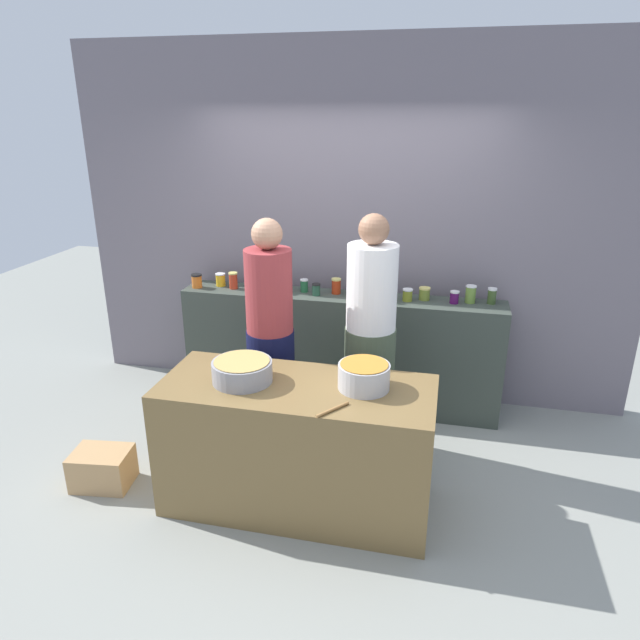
% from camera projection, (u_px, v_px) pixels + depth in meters
% --- Properties ---
extents(ground, '(12.00, 12.00, 0.00)m').
position_uv_depth(ground, '(309.00, 474.00, 4.07)').
color(ground, gray).
extents(storefront_wall, '(4.80, 0.12, 3.00)m').
position_uv_depth(storefront_wall, '(349.00, 227.00, 4.87)').
color(storefront_wall, slate).
rests_on(storefront_wall, ground).
extents(display_shelf, '(2.70, 0.36, 0.99)m').
position_uv_depth(display_shelf, '(339.00, 351.00, 4.90)').
color(display_shelf, '#373F38').
rests_on(display_shelf, ground).
extents(prep_table, '(1.70, 0.70, 0.86)m').
position_uv_depth(prep_table, '(297.00, 446.00, 3.64)').
color(prep_table, brown).
rests_on(prep_table, ground).
extents(preserve_jar_0, '(0.09, 0.09, 0.12)m').
position_uv_depth(preserve_jar_0, '(197.00, 281.00, 4.92)').
color(preserve_jar_0, '#CE631F').
rests_on(preserve_jar_0, display_shelf).
extents(preserve_jar_1, '(0.09, 0.09, 0.11)m').
position_uv_depth(preserve_jar_1, '(221.00, 280.00, 4.97)').
color(preserve_jar_1, gold).
rests_on(preserve_jar_1, display_shelf).
extents(preserve_jar_2, '(0.08, 0.08, 0.14)m').
position_uv_depth(preserve_jar_2, '(233.00, 280.00, 4.89)').
color(preserve_jar_2, '#B1311B').
rests_on(preserve_jar_2, display_shelf).
extents(preserve_jar_3, '(0.07, 0.07, 0.15)m').
position_uv_depth(preserve_jar_3, '(271.00, 281.00, 4.87)').
color(preserve_jar_3, '#225A20').
rests_on(preserve_jar_3, display_shelf).
extents(preserve_jar_4, '(0.07, 0.07, 0.10)m').
position_uv_depth(preserve_jar_4, '(282.00, 287.00, 4.78)').
color(preserve_jar_4, '#A93A14').
rests_on(preserve_jar_4, display_shelf).
extents(preserve_jar_5, '(0.07, 0.07, 0.11)m').
position_uv_depth(preserve_jar_5, '(304.00, 286.00, 4.81)').
color(preserve_jar_5, '#1F5934').
rests_on(preserve_jar_5, display_shelf).
extents(preserve_jar_6, '(0.07, 0.07, 0.10)m').
position_uv_depth(preserve_jar_6, '(316.00, 289.00, 4.72)').
color(preserve_jar_6, '#244D38').
rests_on(preserve_jar_6, display_shelf).
extents(preserve_jar_7, '(0.08, 0.08, 0.13)m').
position_uv_depth(preserve_jar_7, '(336.00, 286.00, 4.76)').
color(preserve_jar_7, '#B13014').
rests_on(preserve_jar_7, display_shelf).
extents(preserve_jar_8, '(0.09, 0.09, 0.14)m').
position_uv_depth(preserve_jar_8, '(354.00, 288.00, 4.68)').
color(preserve_jar_8, olive).
rests_on(preserve_jar_8, display_shelf).
extents(preserve_jar_9, '(0.08, 0.08, 0.13)m').
position_uv_depth(preserve_jar_9, '(369.00, 290.00, 4.66)').
color(preserve_jar_9, '#5C8424').
rests_on(preserve_jar_9, display_shelf).
extents(preserve_jar_10, '(0.08, 0.08, 0.13)m').
position_uv_depth(preserve_jar_10, '(384.00, 294.00, 4.57)').
color(preserve_jar_10, '#2D5F2C').
rests_on(preserve_jar_10, display_shelf).
extents(preserve_jar_11, '(0.08, 0.08, 0.10)m').
position_uv_depth(preserve_jar_11, '(407.00, 295.00, 4.58)').
color(preserve_jar_11, olive).
rests_on(preserve_jar_11, display_shelf).
extents(preserve_jar_12, '(0.09, 0.09, 0.10)m').
position_uv_depth(preserve_jar_12, '(424.00, 294.00, 4.61)').
color(preserve_jar_12, olive).
rests_on(preserve_jar_12, display_shelf).
extents(preserve_jar_13, '(0.07, 0.07, 0.10)m').
position_uv_depth(preserve_jar_13, '(454.00, 297.00, 4.53)').
color(preserve_jar_13, '#470F4B').
rests_on(preserve_jar_13, display_shelf).
extents(preserve_jar_14, '(0.09, 0.09, 0.14)m').
position_uv_depth(preserve_jar_14, '(471.00, 294.00, 4.54)').
color(preserve_jar_14, olive).
rests_on(preserve_jar_14, display_shelf).
extents(preserve_jar_15, '(0.07, 0.07, 0.13)m').
position_uv_depth(preserve_jar_15, '(492.00, 296.00, 4.51)').
color(preserve_jar_15, '#364C23').
rests_on(preserve_jar_15, display_shelf).
extents(cooking_pot_left, '(0.37, 0.37, 0.14)m').
position_uv_depth(cooking_pot_left, '(242.00, 371.00, 3.53)').
color(cooking_pot_left, gray).
rests_on(cooking_pot_left, prep_table).
extents(cooking_pot_center, '(0.31, 0.31, 0.16)m').
position_uv_depth(cooking_pot_center, '(364.00, 376.00, 3.44)').
color(cooking_pot_center, '#B7B7BC').
rests_on(cooking_pot_center, prep_table).
extents(wooden_spoon, '(0.16, 0.20, 0.02)m').
position_uv_depth(wooden_spoon, '(332.00, 410.00, 3.20)').
color(wooden_spoon, '#9E703D').
rests_on(wooden_spoon, prep_table).
extents(cook_with_tongs, '(0.34, 0.34, 1.77)m').
position_uv_depth(cook_with_tongs, '(271.00, 351.00, 4.12)').
color(cook_with_tongs, black).
rests_on(cook_with_tongs, ground).
extents(cook_in_cap, '(0.37, 0.37, 1.80)m').
position_uv_depth(cook_in_cap, '(370.00, 350.00, 4.11)').
color(cook_in_cap, '#45523D').
rests_on(cook_in_cap, ground).
extents(bread_crate, '(0.42, 0.33, 0.26)m').
position_uv_depth(bread_crate, '(102.00, 468.00, 3.92)').
color(bread_crate, tan).
rests_on(bread_crate, ground).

